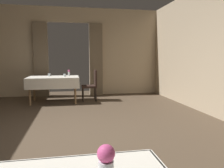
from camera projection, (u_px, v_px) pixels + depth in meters
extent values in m
plane|color=#4C3D2D|center=(68.00, 137.00, 3.53)|extent=(10.08, 10.08, 0.00)
cube|color=tan|center=(9.00, 52.00, 7.09)|extent=(2.50, 0.12, 3.00)
cube|color=tan|center=(124.00, 52.00, 7.80)|extent=(2.50, 0.12, 3.00)
cube|color=tan|center=(68.00, 15.00, 7.30)|extent=(1.40, 0.12, 0.50)
cube|color=#70604C|center=(41.00, 60.00, 7.18)|extent=(0.44, 0.14, 2.46)
cube|color=#70604C|center=(96.00, 60.00, 7.51)|extent=(0.44, 0.14, 2.46)
cylinder|color=olive|center=(30.00, 93.00, 5.86)|extent=(0.06, 0.06, 0.71)
cylinder|color=olive|center=(75.00, 91.00, 6.09)|extent=(0.06, 0.06, 0.71)
cylinder|color=olive|center=(34.00, 89.00, 6.57)|extent=(0.06, 0.06, 0.71)
cylinder|color=olive|center=(75.00, 88.00, 6.79)|extent=(0.06, 0.06, 0.71)
cube|color=olive|center=(54.00, 78.00, 6.28)|extent=(1.38, 0.88, 0.03)
cube|color=silver|center=(54.00, 77.00, 6.28)|extent=(1.44, 0.94, 0.01)
cube|color=silver|center=(52.00, 84.00, 5.84)|extent=(1.44, 0.02, 0.30)
cube|color=silver|center=(55.00, 80.00, 6.76)|extent=(1.44, 0.02, 0.30)
cube|color=silver|center=(28.00, 82.00, 6.17)|extent=(0.02, 0.94, 0.30)
cube|color=silver|center=(79.00, 81.00, 6.43)|extent=(0.02, 0.94, 0.30)
cylinder|color=black|center=(83.00, 95.00, 6.36)|extent=(0.04, 0.04, 0.42)
cylinder|color=black|center=(83.00, 93.00, 6.73)|extent=(0.04, 0.04, 0.42)
cylinder|color=black|center=(96.00, 95.00, 6.43)|extent=(0.04, 0.04, 0.42)
cylinder|color=black|center=(95.00, 93.00, 6.80)|extent=(0.04, 0.04, 0.42)
cube|color=black|center=(89.00, 86.00, 6.55)|extent=(0.44, 0.44, 0.06)
cube|color=black|center=(95.00, 78.00, 6.56)|extent=(0.05, 0.42, 0.48)
sphere|color=#D84C8C|center=(106.00, 154.00, 0.82)|extent=(0.07, 0.07, 0.07)
cylinder|color=silver|center=(69.00, 74.00, 6.58)|extent=(0.06, 0.06, 0.12)
sphere|color=#D84C8C|center=(69.00, 71.00, 6.57)|extent=(0.07, 0.07, 0.07)
cylinder|color=silver|center=(65.00, 75.00, 6.32)|extent=(0.07, 0.07, 0.09)
cylinder|color=silver|center=(49.00, 75.00, 6.45)|extent=(0.07, 0.07, 0.09)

